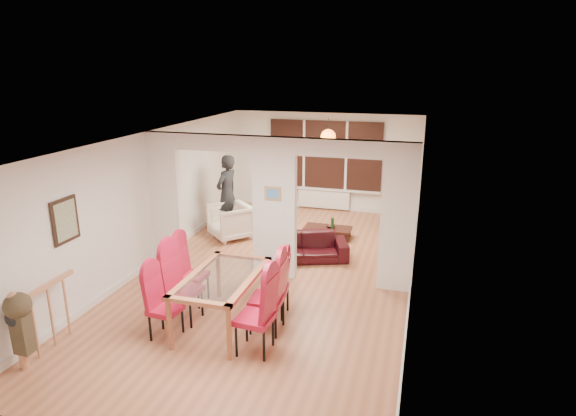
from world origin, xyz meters
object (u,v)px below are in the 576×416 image
at_px(bottle, 332,223).
at_px(dining_chair_lc, 192,272).
at_px(dining_table, 223,300).
at_px(armchair, 231,221).
at_px(person, 227,194).
at_px(television, 391,216).
at_px(dining_chair_ra, 254,312).
at_px(dining_chair_rc, 274,284).
at_px(coffee_table, 327,232).
at_px(bowl, 330,226).
at_px(dining_chair_lb, 184,286).
at_px(dining_chair_la, 165,304).
at_px(dining_chair_rb, 267,294).
at_px(sofa, 302,247).

bearing_deg(bottle, dining_chair_lc, -114.42).
bearing_deg(dining_table, armchair, 110.92).
bearing_deg(person, television, 121.98).
height_order(dining_chair_ra, television, dining_chair_ra).
xyz_separation_m(dining_chair_rc, coffee_table, (0.10, 3.69, -0.39)).
distance_m(dining_chair_ra, armchair, 4.61).
bearing_deg(bowl, dining_chair_lb, -108.44).
height_order(dining_chair_la, dining_chair_lc, dining_chair_lc).
bearing_deg(dining_chair_lb, bowl, 80.33).
xyz_separation_m(dining_chair_lb, bowl, (1.43, 4.27, -0.31)).
bearing_deg(armchair, bowl, 59.77).
bearing_deg(dining_chair_lb, person, 112.65).
bearing_deg(coffee_table, dining_chair_lb, -107.81).
bearing_deg(dining_chair_lc, dining_chair_lb, -76.24).
bearing_deg(bowl, coffee_table, -158.09).
bearing_deg(dining_chair_rb, armchair, 118.07).
bearing_deg(armchair, bottle, 56.60).
bearing_deg(bottle, sofa, -105.54).
distance_m(dining_chair_lc, dining_chair_ra, 1.81).
xyz_separation_m(dining_chair_lc, television, (2.84, 4.76, -0.24)).
distance_m(television, coffee_table, 1.72).
bearing_deg(bottle, dining_chair_lb, -109.70).
relative_size(dining_chair_lc, armchair, 1.27).
xyz_separation_m(armchair, bottle, (2.24, 0.54, -0.01)).
xyz_separation_m(dining_chair_lc, bottle, (1.63, 3.59, -0.16)).
relative_size(dining_chair_rb, bottle, 4.16).
xyz_separation_m(coffee_table, bottle, (0.12, -0.09, 0.26)).
relative_size(sofa, person, 1.00).
distance_m(sofa, bowl, 1.46).
height_order(dining_chair_lc, dining_chair_rb, dining_chair_rb).
xyz_separation_m(person, coffee_table, (2.37, 0.17, -0.79)).
xyz_separation_m(dining_chair_rb, sofa, (-0.18, 2.77, -0.32)).
bearing_deg(person, dining_table, 35.44).
bearing_deg(armchair, dining_chair_rc, -13.58).
xyz_separation_m(dining_table, armchair, (-1.37, 3.58, -0.02)).
bearing_deg(dining_chair_rc, dining_chair_rb, -93.00).
distance_m(dining_chair_rc, person, 4.21).
height_order(dining_chair_rc, sofa, dining_chair_rc).
bearing_deg(person, armchair, 43.26).
height_order(person, coffee_table, person).
height_order(dining_table, dining_chair_rc, dining_chair_rc).
bearing_deg(dining_chair_lc, dining_chair_la, -84.48).
bearing_deg(dining_chair_lc, coffee_table, 67.44).
height_order(dining_chair_ra, bowl, dining_chair_ra).
bearing_deg(bottle, television, 43.86).
bearing_deg(dining_chair_ra, sofa, 98.44).
distance_m(television, bowl, 1.65).
distance_m(sofa, bottle, 1.37).
distance_m(armchair, bowl, 2.27).
relative_size(bottle, bowl, 1.38).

